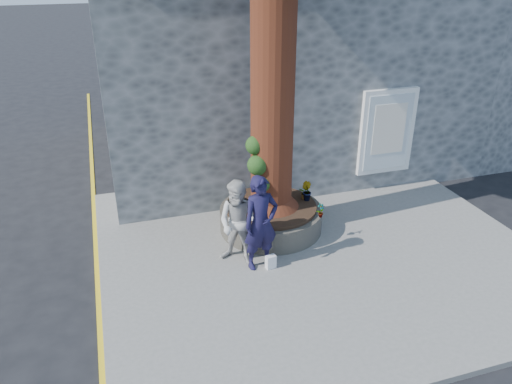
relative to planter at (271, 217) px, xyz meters
name	(u,v)px	position (x,y,z in m)	size (l,w,h in m)	color
ground	(265,290)	(-0.80, -2.00, -0.41)	(120.00, 120.00, 0.00)	black
pavement	(316,248)	(0.70, -1.00, -0.35)	(9.00, 8.00, 0.12)	slate
yellow_line	(98,289)	(-3.85, -1.00, -0.41)	(0.10, 30.00, 0.01)	yellow
stone_shop	(269,49)	(1.70, 5.20, 2.75)	(10.30, 8.30, 6.30)	#494C4E
neighbour_shop	(487,41)	(9.70, 5.20, 2.59)	(6.00, 8.00, 6.00)	#494C4E
planter	(271,217)	(0.00, 0.00, 0.00)	(2.30, 2.30, 0.60)	black
man	(261,223)	(-0.68, -1.35, 0.69)	(0.71, 0.47, 1.96)	black
woman	(239,223)	(-1.04, -1.08, 0.60)	(0.87, 0.68, 1.79)	#BDB9B4
shopping_bag	(271,262)	(-0.51, -1.49, -0.15)	(0.20, 0.12, 0.28)	white
plant_a	(321,210)	(0.82, -0.85, 0.47)	(0.17, 0.12, 0.33)	gray
plant_b	(306,191)	(0.85, 0.01, 0.53)	(0.24, 0.23, 0.44)	gray
plant_c	(234,203)	(-0.85, 0.00, 0.50)	(0.21, 0.21, 0.38)	gray
plant_d	(305,193)	(0.85, 0.07, 0.46)	(0.27, 0.24, 0.30)	gray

